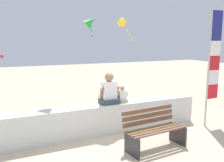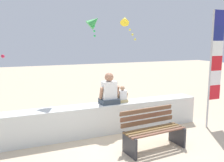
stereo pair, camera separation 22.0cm
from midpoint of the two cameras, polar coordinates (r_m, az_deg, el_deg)
ground_plane at (r=5.68m, az=4.75°, el=-15.67°), size 40.00×40.00×0.00m
seawall_ledge at (r=6.53m, az=0.02°, el=-8.62°), size 5.28×0.52×0.77m
park_bench at (r=5.65m, az=10.66°, el=-11.49°), size 1.46×0.72×0.88m
person_adult at (r=6.38m, az=0.31°, el=-2.51°), size 0.54×0.39×0.82m
person_child at (r=6.57m, az=3.43°, el=-3.48°), size 0.29×0.22×0.45m
flag_banner at (r=7.26m, az=23.78°, el=4.33°), size 0.43×0.05×3.22m
kite_yellow at (r=9.43m, az=3.76°, el=14.00°), size 0.66×0.58×1.00m
kite_green at (r=9.57m, az=-3.66°, el=13.68°), size 0.69×0.61×0.88m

